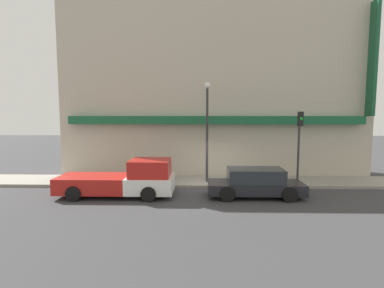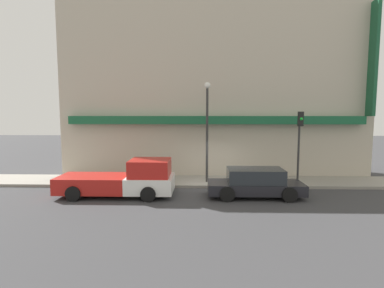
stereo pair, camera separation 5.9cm
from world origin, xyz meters
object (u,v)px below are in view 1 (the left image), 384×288
object	(u,v)px
fire_hydrant	(161,177)
street_lamp	(207,121)
parked_car	(255,183)
traffic_light	(299,135)
pickup_truck	(124,180)

from	to	relation	value
fire_hydrant	street_lamp	xyz separation A→B (m)	(2.64, 0.27, 3.24)
parked_car	traffic_light	bearing A→B (deg)	36.30
traffic_light	parked_car	bearing A→B (deg)	-142.63
street_lamp	traffic_light	world-z (taller)	street_lamp
parked_car	traffic_light	xyz separation A→B (m)	(2.80, 2.14, 2.24)
pickup_truck	parked_car	xyz separation A→B (m)	(6.53, -0.00, -0.11)
street_lamp	traffic_light	size ratio (longest dim) A/B	1.41
parked_car	traffic_light	world-z (taller)	traffic_light
street_lamp	traffic_light	distance (m)	5.21
fire_hydrant	parked_car	bearing A→B (deg)	-24.53
fire_hydrant	traffic_light	size ratio (longest dim) A/B	0.16
fire_hydrant	traffic_light	distance (m)	8.16
parked_car	fire_hydrant	xyz separation A→B (m)	(-4.97, 2.27, -0.22)
pickup_truck	street_lamp	bearing A→B (deg)	29.00
street_lamp	pickup_truck	bearing A→B (deg)	-148.81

